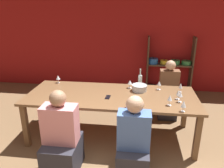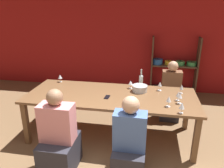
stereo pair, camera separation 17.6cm
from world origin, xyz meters
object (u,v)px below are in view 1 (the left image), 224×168
(wine_glass_red_b, at_px, (170,98))
(wine_glass_empty_b, at_px, (184,104))
(dining_table, at_px, (111,99))
(person_far_a, at_px, (168,96))
(person_near_a, at_px, (133,146))
(wine_glass_white_a, at_px, (181,86))
(wine_glass_empty_a, at_px, (180,95))
(wine_glass_red_d, at_px, (58,78))
(wine_glass_red_c, at_px, (130,83))
(wine_glass_empty_c, at_px, (128,101))
(wine_glass_red_a, at_px, (159,84))
(wine_glass_white_b, at_px, (178,93))
(cell_phone, at_px, (108,97))
(shelf_unit, at_px, (167,73))
(wine_bottle_green, at_px, (140,80))
(person_near_b, at_px, (62,143))
(mixing_bowl, at_px, (139,88))

(wine_glass_red_b, height_order, wine_glass_empty_b, wine_glass_red_b)
(dining_table, bearing_deg, person_far_a, 39.92)
(dining_table, xyz_separation_m, person_near_a, (0.40, -0.85, -0.29))
(wine_glass_white_a, xyz_separation_m, wine_glass_empty_b, (-0.08, -0.74, 0.00))
(wine_glass_empty_a, bearing_deg, wine_glass_red_d, 164.17)
(wine_glass_red_c, xyz_separation_m, wine_glass_empty_c, (0.02, -0.80, -0.00))
(wine_glass_red_a, height_order, wine_glass_empty_c, wine_glass_red_a)
(wine_glass_white_b, bearing_deg, cell_phone, -176.33)
(shelf_unit, bearing_deg, wine_glass_empty_b, -92.31)
(wine_bottle_green, bearing_deg, wine_glass_empty_c, -99.87)
(wine_glass_empty_b, bearing_deg, person_near_b, -164.39)
(person_near_a, bearing_deg, wine_glass_white_b, 50.80)
(mixing_bowl, bearing_deg, person_near_b, -130.96)
(wine_glass_white_a, xyz_separation_m, wine_glass_white_b, (-0.09, -0.32, -0.01))
(wine_glass_white_a, bearing_deg, person_near_b, -144.86)
(wine_glass_empty_b, distance_m, wine_glass_empty_c, 0.76)
(wine_glass_white_a, bearing_deg, person_far_a, 100.13)
(shelf_unit, xyz_separation_m, wine_glass_white_a, (-0.03, -1.95, 0.37))
(mixing_bowl, bearing_deg, wine_bottle_green, 88.60)
(wine_glass_red_c, bearing_deg, wine_glass_red_d, 175.52)
(mixing_bowl, xyz_separation_m, person_near_b, (-1.00, -1.15, -0.41))
(wine_glass_red_d, relative_size, person_near_a, 0.13)
(wine_glass_red_b, distance_m, wine_glass_empty_c, 0.61)
(wine_bottle_green, xyz_separation_m, wine_glass_white_b, (0.60, -0.50, -0.03))
(wine_glass_white_a, relative_size, wine_glass_red_d, 1.09)
(wine_glass_white_a, distance_m, wine_glass_empty_c, 1.10)
(wine_glass_white_b, xyz_separation_m, wine_glass_empty_a, (0.01, -0.10, 0.02))
(person_near_a, xyz_separation_m, person_near_b, (-0.95, -0.07, 0.01))
(wine_bottle_green, relative_size, wine_glass_white_b, 2.20)
(wine_glass_red_a, bearing_deg, shelf_unit, 78.62)
(wine_glass_white_a, distance_m, person_near_a, 1.42)
(shelf_unit, distance_m, wine_glass_red_b, 2.56)
(wine_glass_empty_a, distance_m, wine_glass_empty_c, 0.82)
(person_far_a, bearing_deg, wine_glass_red_a, 65.57)
(wine_bottle_green, xyz_separation_m, wine_glass_red_a, (0.33, -0.12, -0.02))
(shelf_unit, height_order, wine_glass_empty_b, shelf_unit)
(wine_glass_empty_a, xyz_separation_m, person_near_a, (-0.67, -0.70, -0.49))
(wine_glass_white_a, relative_size, wine_glass_empty_b, 0.99)
(mixing_bowl, bearing_deg, wine_glass_red_b, -50.08)
(shelf_unit, height_order, wine_glass_white_b, shelf_unit)
(mixing_bowl, bearing_deg, person_near_a, -92.81)
(wine_glass_red_a, relative_size, wine_glass_white_b, 1.06)
(dining_table, height_order, wine_glass_white_b, wine_glass_white_b)
(shelf_unit, relative_size, wine_glass_empty_c, 10.33)
(wine_glass_empty_a, distance_m, wine_glass_red_d, 2.23)
(dining_table, bearing_deg, wine_glass_red_a, 22.68)
(wine_glass_white_a, bearing_deg, wine_bottle_green, 164.74)
(wine_glass_white_b, bearing_deg, person_far_a, 91.38)
(dining_table, distance_m, wine_glass_white_a, 1.19)
(wine_glass_white_a, distance_m, wine_glass_white_b, 0.33)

